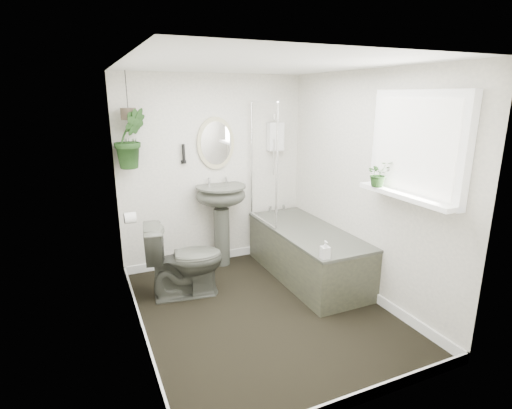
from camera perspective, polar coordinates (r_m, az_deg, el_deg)
name	(u,v)px	position (r m, az deg, el deg)	size (l,w,h in m)	color
floor	(262,311)	(4.08, 0.89, -15.02)	(2.30, 2.80, 0.02)	black
ceiling	(263,63)	(3.53, 1.05, 19.50)	(2.30, 2.80, 0.02)	white
wall_back	(214,172)	(4.92, -6.02, 4.69)	(2.30, 0.02, 2.30)	silver
wall_front	(362,251)	(2.49, 14.88, -6.50)	(2.30, 0.02, 2.30)	silver
wall_left	(131,213)	(3.33, -17.43, -1.13)	(0.02, 2.80, 2.30)	silver
wall_right	(365,186)	(4.25, 15.32, 2.51)	(0.02, 2.80, 2.30)	silver
skirting	(262,306)	(4.05, 0.89, -14.29)	(2.30, 2.80, 0.10)	white
bathtub	(307,253)	(4.69, 7.25, -6.87)	(0.72, 1.72, 0.58)	#41433A
bath_screen	(263,164)	(4.68, 1.06, 5.84)	(0.04, 0.72, 1.40)	silver
shower_box	(275,137)	(5.10, 2.79, 9.68)	(0.20, 0.10, 0.35)	white
oval_mirror	(216,143)	(4.84, -5.75, 8.71)	(0.46, 0.03, 0.62)	#BEB68A
wall_sconce	(184,154)	(4.73, -10.31, 7.17)	(0.04, 0.04, 0.22)	black
toilet_roll_holder	(130,218)	(4.08, -17.55, -1.83)	(0.11, 0.11, 0.11)	white
window_recess	(417,146)	(3.61, 22.04, 7.81)	(0.08, 1.00, 0.90)	white
window_sill	(406,195)	(3.63, 20.61, 1.23)	(0.18, 1.00, 0.04)	white
window_blinds	(413,146)	(3.58, 21.53, 7.80)	(0.01, 0.86, 0.76)	white
toilet	(185,260)	(4.26, -10.15, -7.74)	(0.45, 0.79, 0.80)	#41433A
pedestal_sink	(222,225)	(4.92, -4.92, -2.98)	(0.60, 0.51, 1.02)	#41433A
sill_plant	(379,174)	(3.78, 17.11, 4.22)	(0.21, 0.18, 0.24)	black
hanging_plant	(130,139)	(4.49, -17.50, 8.97)	(0.35, 0.28, 0.63)	black
soap_bottle	(325,250)	(3.79, 9.87, -6.38)	(0.08, 0.08, 0.17)	black
hanging_pot	(128,114)	(4.47, -17.77, 12.24)	(0.16, 0.16, 0.12)	#473B2E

